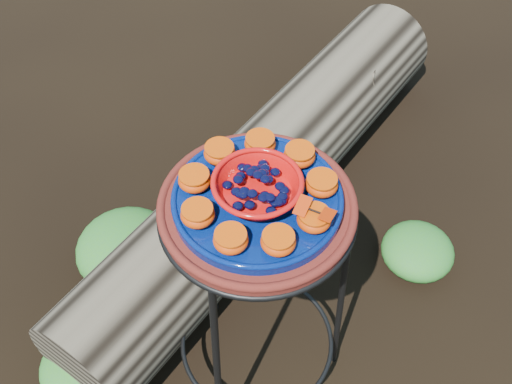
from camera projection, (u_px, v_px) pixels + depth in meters
ground at (257, 365)px, 1.83m from camera, size 60.00×60.00×0.00m
plant_stand at (257, 302)px, 1.56m from camera, size 0.44×0.44×0.70m
terracotta_saucer at (257, 209)px, 1.28m from camera, size 0.39×0.39×0.03m
cobalt_plate at (257, 200)px, 1.26m from camera, size 0.34×0.34×0.02m
red_bowl at (257, 189)px, 1.23m from camera, size 0.17×0.17×0.05m
glass_gems at (257, 177)px, 1.20m from camera, size 0.13×0.13×0.02m
orange_half_0 at (314, 219)px, 1.19m from camera, size 0.07×0.07×0.04m
orange_half_1 at (321, 184)px, 1.24m from camera, size 0.07×0.07×0.04m
orange_half_2 at (299, 156)px, 1.29m from camera, size 0.07×0.07×0.04m
orange_half_3 at (260, 144)px, 1.31m from camera, size 0.07×0.07×0.04m
orange_half_4 at (220, 153)px, 1.30m from camera, size 0.07×0.07×0.04m
orange_half_5 at (195, 180)px, 1.25m from camera, size 0.07×0.07×0.04m
orange_half_6 at (198, 214)px, 1.20m from camera, size 0.07×0.07×0.04m
orange_half_7 at (231, 240)px, 1.16m from camera, size 0.07×0.07×0.04m
orange_half_8 at (278, 242)px, 1.16m from camera, size 0.07×0.07×0.04m
butterfly at (315, 211)px, 1.17m from camera, size 0.11×0.09×0.02m
driftwood_log at (266, 172)px, 2.08m from camera, size 1.75×0.99×0.32m
foliage_left at (82, 367)px, 1.76m from camera, size 0.23×0.23×0.12m
foliage_right at (418, 250)px, 2.01m from camera, size 0.23×0.23×0.11m
foliage_back at (126, 248)px, 1.99m from camera, size 0.31×0.31×0.16m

